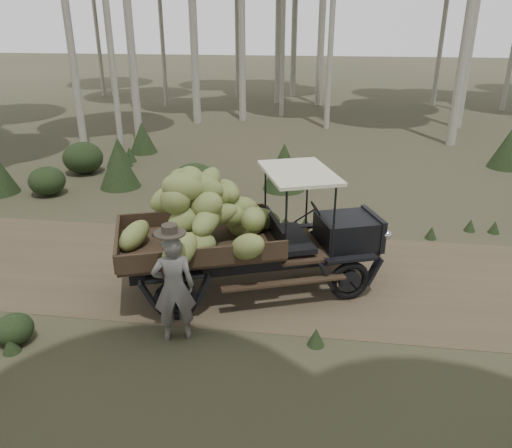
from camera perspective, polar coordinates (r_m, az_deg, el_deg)
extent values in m
plane|color=#473D2B|center=(9.85, 9.75, -6.19)|extent=(120.00, 120.00, 0.00)
cube|color=brown|center=(9.84, 9.75, -6.17)|extent=(70.00, 4.00, 0.01)
cube|color=black|center=(9.48, 10.20, -0.79)|extent=(1.24, 1.22, 0.54)
cube|color=black|center=(9.69, 13.16, -0.51)|extent=(0.43, 0.95, 0.61)
cube|color=black|center=(9.03, 2.13, -0.97)|extent=(0.55, 1.32, 0.54)
cube|color=#38281C|center=(8.85, -6.54, -2.31)|extent=(3.19, 2.61, 0.08)
cube|color=#38281C|center=(9.59, -7.16, 0.82)|extent=(2.60, 1.01, 0.31)
cube|color=#38281C|center=(7.98, -5.89, -3.77)|extent=(2.60, 1.01, 0.31)
cube|color=#38281C|center=(8.77, -15.54, -2.00)|extent=(0.67, 1.68, 0.31)
cube|color=beige|center=(8.76, 4.92, 5.88)|extent=(1.64, 1.96, 0.06)
cube|color=black|center=(9.48, -0.48, -2.88)|extent=(4.27, 1.66, 0.18)
cube|color=black|center=(8.83, 0.52, -4.91)|extent=(4.27, 1.66, 0.18)
torus|color=black|center=(10.33, 7.34, -2.30)|extent=(0.75, 0.39, 0.75)
torus|color=black|center=(9.03, 10.63, -6.38)|extent=(0.75, 0.39, 0.75)
torus|color=black|center=(9.79, -9.75, -3.89)|extent=(0.75, 0.39, 0.75)
torus|color=black|center=(8.41, -9.12, -8.57)|extent=(0.75, 0.39, 0.75)
sphere|color=beige|center=(10.07, 12.55, 0.75)|extent=(0.18, 0.18, 0.18)
sphere|color=beige|center=(9.34, 14.74, -1.23)|extent=(0.18, 0.18, 0.18)
ellipsoid|color=olive|center=(9.38, -1.66, 0.96)|extent=(0.66, 0.94, 0.52)
ellipsoid|color=olive|center=(8.23, -0.34, 0.54)|extent=(0.55, 0.80, 0.59)
ellipsoid|color=olive|center=(8.61, -6.17, 2.92)|extent=(0.85, 0.68, 0.45)
ellipsoid|color=olive|center=(8.42, -6.33, 4.38)|extent=(0.93, 0.54, 0.66)
ellipsoid|color=olive|center=(9.31, 0.49, 0.54)|extent=(0.97, 0.71, 0.62)
ellipsoid|color=olive|center=(8.23, -5.71, 0.29)|extent=(0.53, 0.87, 0.51)
ellipsoid|color=olive|center=(8.67, -5.25, 3.37)|extent=(0.82, 0.50, 0.45)
ellipsoid|color=olive|center=(8.45, -7.69, 4.47)|extent=(0.73, 0.93, 0.58)
ellipsoid|color=olive|center=(9.34, -0.64, 1.29)|extent=(0.45, 0.82, 0.50)
ellipsoid|color=olive|center=(8.45, -7.74, 0.61)|extent=(0.94, 0.91, 0.64)
ellipsoid|color=olive|center=(8.69, -9.60, 3.05)|extent=(1.01, 0.74, 0.73)
ellipsoid|color=olive|center=(8.45, -7.55, 4.95)|extent=(0.72, 0.85, 0.57)
ellipsoid|color=olive|center=(9.11, -0.84, 0.10)|extent=(0.99, 0.77, 0.73)
ellipsoid|color=olive|center=(8.59, -4.46, 0.97)|extent=(0.89, 0.56, 0.58)
ellipsoid|color=olive|center=(8.31, -5.69, 2.14)|extent=(0.81, 0.62, 0.66)
ellipsoid|color=olive|center=(8.59, -5.57, 4.70)|extent=(0.54, 0.90, 0.61)
ellipsoid|color=olive|center=(8.78, -13.75, -1.28)|extent=(0.64, 0.88, 0.61)
ellipsoid|color=olive|center=(8.78, -7.20, 1.88)|extent=(0.87, 0.84, 0.67)
ellipsoid|color=olive|center=(8.58, -5.79, 3.11)|extent=(0.67, 0.50, 0.48)
ellipsoid|color=olive|center=(8.29, -8.38, 4.19)|extent=(0.81, 0.63, 0.53)
ellipsoid|color=olive|center=(8.15, -6.85, -2.47)|extent=(0.85, 0.80, 0.51)
ellipsoid|color=olive|center=(8.81, -2.30, 1.79)|extent=(0.88, 0.63, 0.47)
ellipsoid|color=olive|center=(8.34, -9.15, 2.82)|extent=(0.88, 0.91, 0.71)
ellipsoid|color=olive|center=(8.56, -7.39, 4.79)|extent=(0.97, 0.72, 0.68)
ellipsoid|color=olive|center=(9.24, -1.23, 0.60)|extent=(0.92, 0.68, 0.67)
ellipsoid|color=olive|center=(8.68, -3.00, 1.08)|extent=(0.80, 0.61, 0.55)
ellipsoid|color=olive|center=(8.79, -3.38, 3.76)|extent=(0.73, 0.78, 0.43)
ellipsoid|color=olive|center=(7.84, -8.75, -3.15)|extent=(0.80, 0.96, 0.74)
ellipsoid|color=olive|center=(7.97, -0.98, -2.59)|extent=(0.89, 0.79, 0.69)
imported|color=#5C5954|center=(7.72, -9.37, -7.23)|extent=(0.75, 0.61, 1.77)
cylinder|color=#332C23|center=(7.32, -9.82, -1.04)|extent=(0.60, 0.60, 0.02)
cylinder|color=#332C23|center=(7.30, -9.85, -0.61)|extent=(0.30, 0.30, 0.14)
cone|color=#233319|center=(18.08, -14.25, 7.72)|extent=(0.46, 0.46, 0.51)
ellipsoid|color=#233319|center=(17.04, -19.17, 7.17)|extent=(1.25, 1.25, 1.00)
cone|color=#233319|center=(15.26, -15.44, 6.49)|extent=(1.19, 1.19, 1.33)
cone|color=#233319|center=(18.67, 26.88, 7.69)|extent=(1.17, 1.17, 1.31)
ellipsoid|color=#233319|center=(8.69, -25.94, -10.74)|extent=(0.59, 0.59, 0.47)
cone|color=#233319|center=(14.57, -7.18, 5.02)|extent=(0.59, 0.59, 0.66)
cone|color=#233319|center=(17.55, -15.43, 7.95)|extent=(0.88, 0.88, 0.98)
cone|color=#233319|center=(14.52, 3.24, 6.58)|extent=(1.24, 1.24, 1.38)
ellipsoid|color=#233319|center=(15.28, -22.78, 4.56)|extent=(1.01, 1.01, 0.81)
cone|color=#233319|center=(19.13, -12.84, 9.60)|extent=(1.02, 1.02, 1.13)
ellipsoid|color=#233319|center=(13.64, -7.09, 4.71)|extent=(1.31, 1.31, 1.05)
cone|color=#233319|center=(12.91, 25.60, -0.30)|extent=(0.27, 0.27, 0.30)
cone|color=#233319|center=(12.79, 23.29, -0.11)|extent=(0.27, 0.27, 0.30)
cone|color=#233319|center=(12.03, 19.40, -0.92)|extent=(0.27, 0.27, 0.30)
cone|color=#233319|center=(8.54, -26.25, -12.16)|extent=(0.27, 0.27, 0.30)
cone|color=#233319|center=(7.89, 6.87, -12.67)|extent=(0.27, 0.27, 0.30)
cone|color=#233319|center=(11.97, 5.67, 0.20)|extent=(0.27, 0.27, 0.30)
cone|color=#233319|center=(12.52, -4.52, 1.27)|extent=(0.27, 0.27, 0.30)
cone|color=#233319|center=(12.68, -10.52, 1.23)|extent=(0.27, 0.27, 0.30)
cone|color=#233319|center=(11.96, 3.41, 0.26)|extent=(0.27, 0.27, 0.30)
cone|color=#233319|center=(11.71, 3.07, -0.22)|extent=(0.27, 0.27, 0.30)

